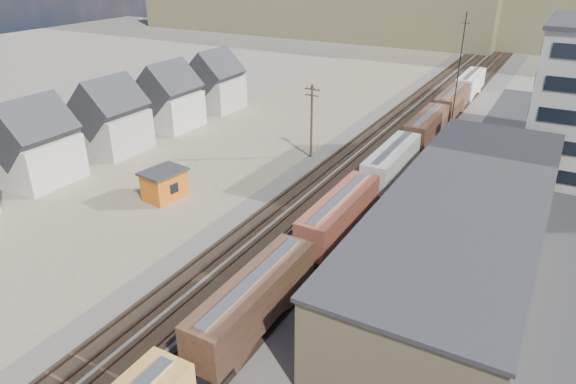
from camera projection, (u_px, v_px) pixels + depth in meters
The scene contains 11 objects.
ballast_bed at pixel (390, 150), 72.70m from camera, with size 18.00×200.00×0.06m, color #4C4742.
dirt_yard at pixel (233, 147), 73.61m from camera, with size 24.00×180.00×0.03m, color #6C634A.
asphalt_lot at pixel (552, 234), 51.20m from camera, with size 26.00×120.00×0.04m, color #232326.
rail_tracks at pixel (386, 148), 72.91m from camera, with size 11.40×200.00×0.24m.
freight_train at pixel (368, 185), 55.05m from camera, with size 3.00×119.74×4.46m.
warehouse at pixel (464, 228), 44.83m from camera, with size 12.40×40.40×7.25m.
utility_pole_north at pixel (312, 120), 67.87m from camera, with size 2.20×0.32×10.00m.
radio_mast at pixel (458, 76), 74.06m from camera, with size 1.20×0.16×18.00m.
townhouse_row at pixel (76, 133), 66.08m from camera, with size 8.15×68.16×10.47m.
maintenance_shed at pixel (164, 184), 57.81m from camera, with size 4.28×5.19×3.47m.
parked_car_blue at pixel (569, 178), 62.19m from camera, with size 2.25×4.88×1.36m, color navy.
Camera 1 is at (20.60, -16.67, 25.76)m, focal length 32.00 mm.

